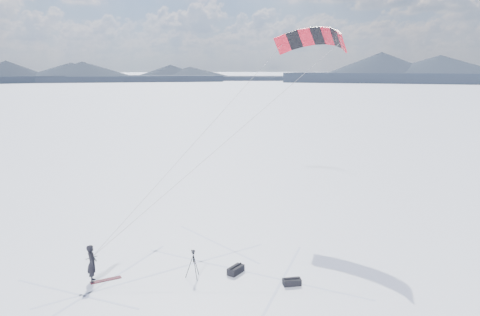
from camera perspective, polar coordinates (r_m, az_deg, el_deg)
ground at (r=21.46m, az=-6.74°, el=-15.21°), size 1800.00×1800.00×0.00m
horizon_hills at (r=20.28m, az=-6.94°, el=-7.22°), size 704.47×706.88×8.06m
snow_tracks at (r=20.93m, az=-7.98°, el=-15.94°), size 14.76×10.25×0.01m
snowkiter at (r=22.69m, az=-17.48°, el=-14.16°), size 0.53×0.70×1.73m
snowboard at (r=22.63m, az=-16.04°, el=-14.09°), size 1.38×0.34×0.04m
tripod at (r=21.79m, az=-5.71°, el=-12.27°), size 0.70×0.63×1.33m
gear_bag_a at (r=22.40m, az=-0.52°, el=-13.47°), size 0.97×0.73×0.39m
gear_bag_b at (r=21.44m, az=6.34°, el=-14.76°), size 0.87×0.65×0.36m
power_kite at (r=30.45m, az=8.85°, el=13.95°), size 16.26×5.63×10.83m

